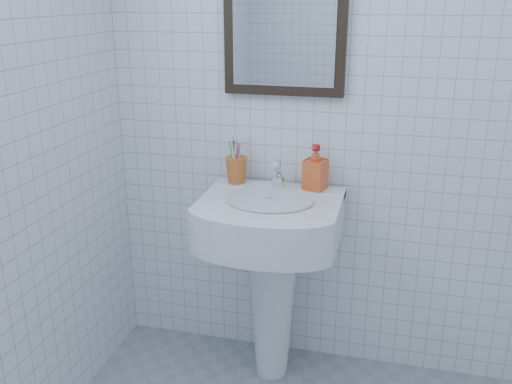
# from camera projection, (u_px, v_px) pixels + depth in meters

# --- Properties ---
(wall_back) EXTENTS (2.20, 0.02, 2.50)m
(wall_back) POSITION_uv_depth(u_px,v_px,m) (365.00, 95.00, 2.31)
(wall_back) COLOR white
(wall_back) RESTS_ON ground
(washbasin) EXTENTS (0.56, 0.41, 0.87)m
(washbasin) POSITION_uv_depth(u_px,v_px,m) (272.00, 258.00, 2.41)
(washbasin) COLOR white
(washbasin) RESTS_ON ground
(faucet) EXTENTS (0.05, 0.11, 0.13)m
(faucet) POSITION_uv_depth(u_px,v_px,m) (278.00, 176.00, 2.40)
(faucet) COLOR silver
(faucet) RESTS_ON washbasin
(toothbrush_cup) EXTENTS (0.12, 0.12, 0.11)m
(toothbrush_cup) POSITION_uv_depth(u_px,v_px,m) (236.00, 170.00, 2.46)
(toothbrush_cup) COLOR #C56026
(toothbrush_cup) RESTS_ON washbasin
(soap_dispenser) EXTENTS (0.11, 0.11, 0.19)m
(soap_dispenser) POSITION_uv_depth(u_px,v_px,m) (316.00, 167.00, 2.37)
(soap_dispenser) COLOR #D44814
(soap_dispenser) RESTS_ON washbasin
(wall_mirror) EXTENTS (0.50, 0.04, 0.62)m
(wall_mirror) POSITION_uv_depth(u_px,v_px,m) (285.00, 17.00, 2.27)
(wall_mirror) COLOR black
(wall_mirror) RESTS_ON wall_back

